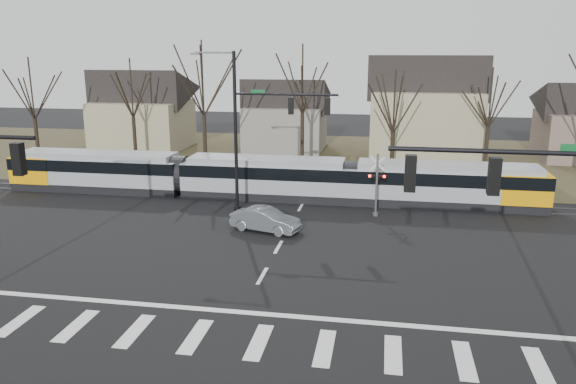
# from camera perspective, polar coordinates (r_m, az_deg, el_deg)

# --- Properties ---
(ground) EXTENTS (140.00, 140.00, 0.00)m
(ground) POSITION_cam_1_polar(r_m,az_deg,el_deg) (24.82, -3.64, -10.27)
(ground) COLOR black
(grass_verge) EXTENTS (140.00, 28.00, 0.01)m
(grass_verge) POSITION_cam_1_polar(r_m,az_deg,el_deg) (55.15, 4.13, 3.53)
(grass_verge) COLOR #38331E
(grass_verge) RESTS_ON ground
(crosswalk) EXTENTS (27.00, 2.60, 0.01)m
(crosswalk) POSITION_cam_1_polar(r_m,az_deg,el_deg) (21.36, -6.22, -14.63)
(crosswalk) COLOR silver
(crosswalk) RESTS_ON ground
(stop_line) EXTENTS (28.00, 0.35, 0.01)m
(stop_line) POSITION_cam_1_polar(r_m,az_deg,el_deg) (23.24, -4.70, -12.07)
(stop_line) COLOR silver
(stop_line) RESTS_ON ground
(lane_dashes) EXTENTS (0.18, 30.00, 0.01)m
(lane_dashes) POSITION_cam_1_polar(r_m,az_deg,el_deg) (39.66, 1.74, -0.74)
(lane_dashes) COLOR silver
(lane_dashes) RESTS_ON ground
(rail_pair) EXTENTS (90.00, 1.52, 0.06)m
(rail_pair) POSITION_cam_1_polar(r_m,az_deg,el_deg) (39.46, 1.70, -0.78)
(rail_pair) COLOR #59595E
(rail_pair) RESTS_ON ground
(tram) EXTENTS (38.15, 2.83, 2.89)m
(tram) POSITION_cam_1_polar(r_m,az_deg,el_deg) (39.79, -2.45, 1.63)
(tram) COLOR gray
(tram) RESTS_ON ground
(sedan) EXTENTS (3.59, 4.85, 1.35)m
(sedan) POSITION_cam_1_polar(r_m,az_deg,el_deg) (32.70, -2.30, -2.83)
(sedan) COLOR #575C60
(sedan) RESTS_ON ground
(signal_pole_near_right) EXTENTS (6.72, 0.44, 8.00)m
(signal_pole_near_right) POSITION_cam_1_polar(r_m,az_deg,el_deg) (17.37, 25.21, -4.36)
(signal_pole_near_right) COLOR black
(signal_pole_near_right) RESTS_ON ground
(signal_pole_far) EXTENTS (9.28, 0.44, 10.20)m
(signal_pole_far) POSITION_cam_1_polar(r_m,az_deg,el_deg) (35.58, -2.87, 6.86)
(signal_pole_far) COLOR black
(signal_pole_far) RESTS_ON ground
(rail_crossing_signal) EXTENTS (1.08, 0.36, 4.00)m
(rail_crossing_signal) POSITION_cam_1_polar(r_m,az_deg,el_deg) (35.72, 8.99, 0.50)
(rail_crossing_signal) COLOR #59595B
(rail_crossing_signal) RESTS_ON ground
(tree_row) EXTENTS (59.20, 7.20, 10.00)m
(tree_row) POSITION_cam_1_polar(r_m,az_deg,el_deg) (48.32, 5.88, 7.95)
(tree_row) COLOR black
(tree_row) RESTS_ON ground
(house_a) EXTENTS (9.72, 8.64, 8.60)m
(house_a) POSITION_cam_1_polar(r_m,az_deg,el_deg) (61.69, -14.61, 8.44)
(house_a) COLOR gray
(house_a) RESTS_ON ground
(house_b) EXTENTS (8.64, 7.56, 7.65)m
(house_b) POSITION_cam_1_polar(r_m,az_deg,el_deg) (59.18, -0.27, 8.19)
(house_b) COLOR slate
(house_b) RESTS_ON ground
(house_c) EXTENTS (10.80, 8.64, 10.10)m
(house_c) POSITION_cam_1_polar(r_m,az_deg,el_deg) (55.26, 13.77, 8.66)
(house_c) COLOR gray
(house_c) RESTS_ON ground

